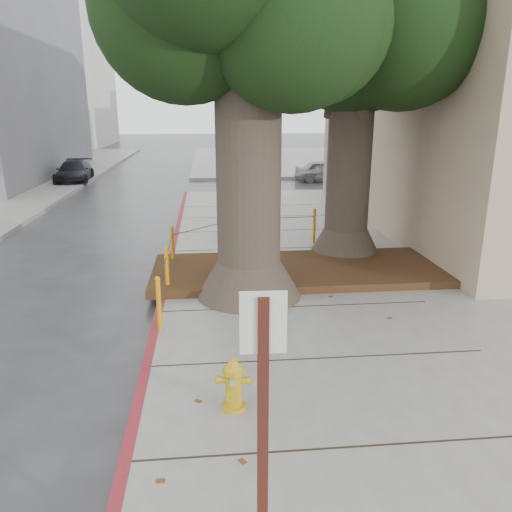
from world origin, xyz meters
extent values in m
plane|color=#28282B|center=(0.00, 0.00, 0.00)|extent=(140.00, 140.00, 0.00)
cube|color=slate|center=(6.00, 30.00, 0.07)|extent=(16.00, 20.00, 0.15)
cube|color=maroon|center=(-2.00, 2.50, 0.07)|extent=(0.14, 26.00, 0.16)
cube|color=black|center=(0.90, 3.90, 0.23)|extent=(6.40, 2.60, 0.16)
cube|color=silver|center=(-17.00, 45.00, 7.50)|extent=(12.00, 18.00, 15.00)
cube|color=silver|center=(16.00, 26.00, 4.50)|extent=(10.00, 10.00, 9.00)
cube|color=slate|center=(22.00, 32.00, 6.00)|extent=(12.00, 14.00, 12.00)
cone|color=#4C3F33|center=(-0.30, 2.70, 0.50)|extent=(2.04, 2.04, 0.70)
cylinder|color=#4C3F33|center=(-0.30, 2.70, 2.53)|extent=(1.20, 1.20, 4.22)
sphere|color=black|center=(0.80, 3.10, 5.45)|extent=(3.00, 3.00, 3.00)
cone|color=#4C3F33|center=(2.30, 5.20, 0.50)|extent=(1.77, 1.77, 0.70)
cylinder|color=#4C3F33|center=(2.30, 5.20, 2.32)|extent=(1.04, 1.04, 3.84)
sphere|color=black|center=(2.30, 5.20, 5.42)|extent=(3.80, 3.80, 3.80)
sphere|color=black|center=(3.40, 5.60, 4.99)|extent=(3.00, 3.00, 3.00)
cylinder|color=orange|center=(-1.90, 1.20, 0.60)|extent=(0.08, 0.08, 0.90)
sphere|color=orange|center=(-1.90, 1.20, 1.05)|extent=(0.09, 0.09, 0.09)
cylinder|color=orange|center=(-1.90, 3.00, 0.60)|extent=(0.08, 0.08, 0.90)
sphere|color=orange|center=(-1.90, 3.00, 1.05)|extent=(0.09, 0.09, 0.09)
cylinder|color=orange|center=(-1.90, 4.80, 0.60)|extent=(0.08, 0.08, 0.90)
sphere|color=orange|center=(-1.90, 4.80, 1.05)|extent=(0.09, 0.09, 0.09)
cylinder|color=orange|center=(-0.40, 6.30, 0.60)|extent=(0.08, 0.08, 0.90)
sphere|color=orange|center=(-0.40, 6.30, 1.05)|extent=(0.09, 0.09, 0.09)
cylinder|color=orange|center=(1.80, 6.50, 0.60)|extent=(0.08, 0.08, 0.90)
sphere|color=orange|center=(1.80, 6.50, 1.05)|extent=(0.09, 0.09, 0.09)
cylinder|color=black|center=(-1.90, 2.10, 0.87)|extent=(0.02, 1.80, 0.02)
cylinder|color=black|center=(-1.90, 3.90, 0.87)|extent=(0.02, 1.80, 0.02)
cylinder|color=black|center=(-1.15, 5.55, 0.87)|extent=(1.51, 1.51, 0.02)
cylinder|color=black|center=(0.70, 6.40, 0.87)|extent=(2.20, 0.22, 0.02)
cylinder|color=gold|center=(-0.81, -1.14, 0.18)|extent=(0.33, 0.33, 0.06)
cylinder|color=gold|center=(-0.81, -1.14, 0.43)|extent=(0.23, 0.23, 0.46)
cylinder|color=gold|center=(-0.81, -1.14, 0.66)|extent=(0.30, 0.30, 0.06)
cone|color=gold|center=(-0.81, -1.14, 0.75)|extent=(0.28, 0.28, 0.13)
cylinder|color=gold|center=(-0.81, -1.14, 0.83)|extent=(0.06, 0.06, 0.05)
cylinder|color=gold|center=(-0.93, -1.12, 0.54)|extent=(0.14, 0.10, 0.08)
cylinder|color=gold|center=(-0.70, -1.16, 0.54)|extent=(0.14, 0.10, 0.08)
cylinder|color=gold|center=(-0.83, -1.25, 0.43)|extent=(0.14, 0.14, 0.12)
cube|color=#5999D8|center=(-0.83, -1.24, 0.55)|extent=(0.06, 0.01, 0.06)
cube|color=#471911|center=(-0.78, -4.01, 1.44)|extent=(0.06, 0.06, 2.57)
cube|color=silver|center=(-0.78, -4.01, 2.57)|extent=(0.26, 0.03, 0.36)
imported|color=#9D9EA2|center=(5.08, 19.08, 0.55)|extent=(3.32, 1.58, 1.10)
imported|color=maroon|center=(12.05, 19.95, 0.68)|extent=(4.27, 1.90, 1.36)
imported|color=black|center=(-7.79, 19.86, 0.56)|extent=(1.82, 3.92, 1.11)
camera|label=1|loc=(-1.07, -6.47, 3.68)|focal=35.00mm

